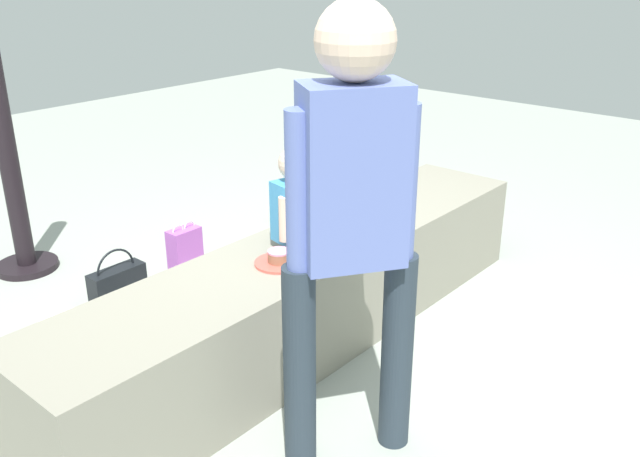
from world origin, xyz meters
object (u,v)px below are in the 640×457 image
Objects in this scene: adult_standing at (352,206)px; handbag_brown_canvas at (295,209)px; child_seated at (300,204)px; cake_box_white at (67,332)px; water_bottle_far_side at (89,362)px; cake_plate at (279,260)px; handbag_black_leather at (118,286)px; water_bottle_near_gift at (152,303)px; party_cup_red at (245,258)px; gift_bag at (186,255)px.

handbag_brown_canvas is at bearing 47.44° from adult_standing.
child_seated is 1.71× the size of cake_box_white.
cake_plate is at bearing -40.07° from water_bottle_far_side.
cake_box_white is 0.84× the size of handbag_black_leather.
water_bottle_near_gift is 0.56m from water_bottle_far_side.
adult_standing is 1.89m from handbag_black_leather.
water_bottle_far_side is 1.86× the size of party_cup_red.
gift_bag reaches higher than party_cup_red.
gift_bag reaches higher than cake_box_white.
cake_plate is 1.06× the size of water_bottle_far_side.
handbag_brown_canvas is at bearing 19.78° from party_cup_red.
adult_standing reaches higher than child_seated.
party_cup_red is 0.81m from handbag_black_leather.
handbag_black_leather is 1.54m from handbag_brown_canvas.
handbag_black_leather is at bearing 17.62° from cake_box_white.
gift_bag is 0.44m from handbag_black_leather.
cake_plate reaches higher than gift_bag.
gift_bag is 1.71× the size of water_bottle_near_gift.
water_bottle_far_side reaches higher than cake_box_white.
handbag_black_leather is at bearing 95.23° from water_bottle_near_gift.
adult_standing is 7.90× the size of water_bottle_far_side.
cake_plate is 1.15m from handbag_black_leather.
adult_standing is at bearing -107.98° from gift_bag.
cake_box_white is at bearing 178.36° from party_cup_red.
cake_plate reaches higher than party_cup_red.
child_seated is 1.66× the size of handbag_brown_canvas.
cake_plate is 1.19m from party_cup_red.
water_bottle_far_side is at bearing -105.71° from cake_box_white.
cake_box_white is (-0.29, 1.54, -0.95)m from adult_standing.
party_cup_red is at bearing 15.05° from water_bottle_far_side.
gift_bag is (0.06, 0.96, -0.56)m from child_seated.
gift_bag is at bearing 86.38° from child_seated.
water_bottle_near_gift is 0.76× the size of cake_box_white.
water_bottle_far_side is 0.63× the size of handbag_black_leather.
cake_plate is 1.04× the size of water_bottle_near_gift.
child_seated is 0.29× the size of adult_standing.
adult_standing is at bearing -79.21° from cake_box_white.
water_bottle_far_side reaches higher than party_cup_red.
handbag_brown_canvas is (1.52, 0.38, 0.00)m from water_bottle_near_gift.
party_cup_red is 1.18m from cake_box_white.
cake_box_white is (-0.41, 0.14, -0.04)m from water_bottle_near_gift.
cake_box_white is 0.97× the size of handbag_brown_canvas.
handbag_black_leather is 1.15× the size of handbag_brown_canvas.
gift_bag is at bearing 28.56° from water_bottle_near_gift.
water_bottle_near_gift reaches higher than cake_box_white.
adult_standing reaches higher than water_bottle_far_side.
handbag_brown_canvas is at bearing 43.71° from child_seated.
water_bottle_far_side is at bearing -134.36° from handbag_black_leather.
party_cup_red is at bearing -1.64° from cake_box_white.
adult_standing is at bearing -113.35° from cake_plate.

